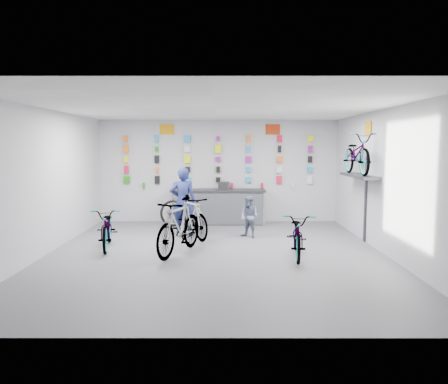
{
  "coord_description": "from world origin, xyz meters",
  "views": [
    {
      "loc": [
        0.18,
        -8.89,
        2.23
      ],
      "look_at": [
        0.17,
        1.4,
        1.15
      ],
      "focal_mm": 35.0,
      "sensor_mm": 36.0,
      "label": 1
    }
  ],
  "objects_px": {
    "bike_right": "(298,234)",
    "customer": "(249,217)",
    "bike_service": "(191,217)",
    "clerk": "(183,202)",
    "counter": "(218,207)",
    "bike_left": "(108,227)",
    "bike_center": "(179,226)"
  },
  "relations": [
    {
      "from": "bike_left",
      "to": "bike_service",
      "type": "distance_m",
      "value": 2.06
    },
    {
      "from": "counter",
      "to": "clerk",
      "type": "relative_size",
      "value": 1.58
    },
    {
      "from": "counter",
      "to": "bike_service",
      "type": "height_order",
      "value": "bike_service"
    },
    {
      "from": "bike_center",
      "to": "bike_service",
      "type": "bearing_deg",
      "value": 106.31
    },
    {
      "from": "bike_center",
      "to": "bike_right",
      "type": "distance_m",
      "value": 2.44
    },
    {
      "from": "bike_center",
      "to": "bike_service",
      "type": "height_order",
      "value": "bike_center"
    },
    {
      "from": "counter",
      "to": "clerk",
      "type": "distance_m",
      "value": 1.87
    },
    {
      "from": "customer",
      "to": "bike_left",
      "type": "bearing_deg",
      "value": -122.03
    },
    {
      "from": "clerk",
      "to": "customer",
      "type": "xyz_separation_m",
      "value": [
        1.64,
        -0.25,
        -0.34
      ]
    },
    {
      "from": "bike_right",
      "to": "clerk",
      "type": "distance_m",
      "value": 3.31
    },
    {
      "from": "bike_right",
      "to": "customer",
      "type": "height_order",
      "value": "customer"
    },
    {
      "from": "bike_right",
      "to": "clerk",
      "type": "relative_size",
      "value": 1.02
    },
    {
      "from": "bike_left",
      "to": "bike_service",
      "type": "xyz_separation_m",
      "value": [
        1.76,
        1.07,
        0.07
      ]
    },
    {
      "from": "counter",
      "to": "bike_center",
      "type": "height_order",
      "value": "bike_center"
    },
    {
      "from": "counter",
      "to": "clerk",
      "type": "height_order",
      "value": "clerk"
    },
    {
      "from": "bike_center",
      "to": "clerk",
      "type": "distance_m",
      "value": 1.92
    },
    {
      "from": "bike_service",
      "to": "bike_left",
      "type": "bearing_deg",
      "value": -178.51
    },
    {
      "from": "bike_left",
      "to": "clerk",
      "type": "xyz_separation_m",
      "value": [
        1.54,
        1.36,
        0.4
      ]
    },
    {
      "from": "bike_right",
      "to": "customer",
      "type": "xyz_separation_m",
      "value": [
        -0.88,
        1.87,
        0.06
      ]
    },
    {
      "from": "clerk",
      "to": "bike_right",
      "type": "bearing_deg",
      "value": 141.85
    },
    {
      "from": "bike_right",
      "to": "bike_service",
      "type": "bearing_deg",
      "value": 148.22
    },
    {
      "from": "bike_service",
      "to": "clerk",
      "type": "distance_m",
      "value": 0.49
    },
    {
      "from": "bike_center",
      "to": "customer",
      "type": "distance_m",
      "value": 2.26
    },
    {
      "from": "bike_center",
      "to": "bike_service",
      "type": "relative_size",
      "value": 1.11
    },
    {
      "from": "counter",
      "to": "customer",
      "type": "height_order",
      "value": "customer"
    },
    {
      "from": "bike_left",
      "to": "bike_center",
      "type": "height_order",
      "value": "bike_center"
    },
    {
      "from": "bike_right",
      "to": "bike_center",
      "type": "bearing_deg",
      "value": -178.47
    },
    {
      "from": "bike_right",
      "to": "counter",
      "type": "bearing_deg",
      "value": 120.83
    },
    {
      "from": "counter",
      "to": "customer",
      "type": "bearing_deg",
      "value": -67.1
    },
    {
      "from": "bike_center",
      "to": "clerk",
      "type": "bearing_deg",
      "value": 113.55
    },
    {
      "from": "bike_service",
      "to": "bike_center",
      "type": "bearing_deg",
      "value": -124.25
    },
    {
      "from": "counter",
      "to": "bike_center",
      "type": "bearing_deg",
      "value": -102.03
    }
  ]
}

